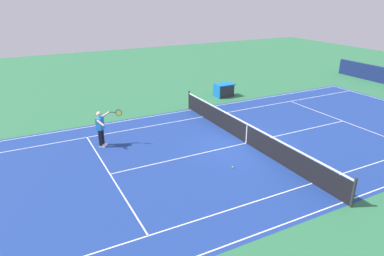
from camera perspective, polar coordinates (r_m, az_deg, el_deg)
ground_plane at (r=16.44m, az=8.81°, el=-2.45°), size 60.00×60.00×0.00m
court_slab at (r=16.44m, az=8.81°, el=-2.45°), size 24.20×11.40×0.00m
court_line_markings at (r=16.44m, az=8.81°, el=-2.44°), size 23.85×11.05×0.01m
tennis_net at (r=16.25m, az=8.90°, el=-0.86°), size 0.10×11.70×1.08m
tennis_player_near at (r=16.12m, az=-14.57°, el=0.17°), size 1.16×0.75×1.70m
tennis_ball at (r=14.13m, az=6.65°, el=-6.34°), size 0.07×0.07×0.07m
equipment_cart_tarped at (r=23.53m, az=5.22°, el=6.18°), size 1.25×0.84×0.85m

